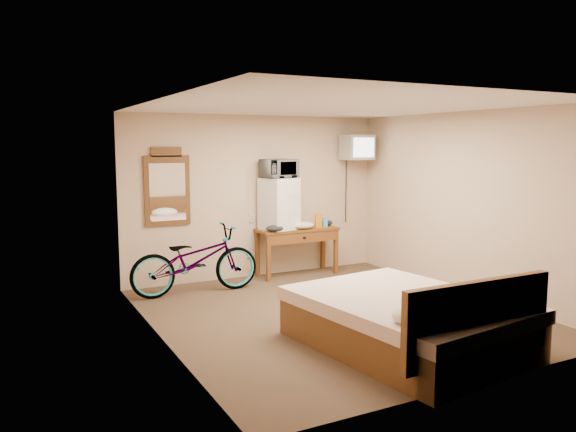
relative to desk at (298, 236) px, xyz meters
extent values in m
plane|color=#4F3A27|center=(-0.59, -2.00, -0.62)|extent=(4.60, 4.60, 0.00)
plane|color=silver|center=(-0.59, -2.00, 1.88)|extent=(4.60, 4.60, 0.00)
cube|color=#D0B293|center=(-0.59, 0.30, 0.63)|extent=(4.20, 0.04, 2.50)
cube|color=#D0B293|center=(-0.59, -4.30, 0.63)|extent=(4.20, 0.04, 2.50)
cube|color=#D0B293|center=(-2.69, -2.00, 0.63)|extent=(0.04, 4.60, 2.50)
cube|color=#D0B293|center=(1.51, -2.00, 0.63)|extent=(0.04, 4.60, 2.50)
cube|color=beige|center=(-0.67, 0.29, 0.30)|extent=(0.08, 0.01, 0.13)
cube|color=brown|center=(0.00, 0.04, 0.11)|extent=(1.30, 0.51, 0.04)
cube|color=brown|center=(-0.60, -0.16, -0.27)|extent=(0.06, 0.06, 0.71)
cube|color=brown|center=(0.60, -0.16, -0.27)|extent=(0.06, 0.06, 0.71)
cube|color=brown|center=(-0.60, 0.24, -0.27)|extent=(0.06, 0.06, 0.71)
cube|color=brown|center=(0.60, 0.24, -0.27)|extent=(0.06, 0.06, 0.71)
cube|color=brown|center=(0.00, -0.18, 0.01)|extent=(1.17, 0.05, 0.16)
cube|color=black|center=(0.00, -0.20, 0.01)|extent=(0.05, 0.02, 0.03)
cube|color=white|center=(-0.31, 0.06, 0.52)|extent=(0.59, 0.58, 0.79)
cube|color=#A0A09B|center=(-0.31, -0.17, 0.68)|extent=(0.48, 0.01, 0.00)
cylinder|color=#A0A09B|center=(-0.48, -0.17, 0.48)|extent=(0.02, 0.02, 0.29)
imported|color=white|center=(-0.31, 0.06, 1.06)|extent=(0.57, 0.43, 0.29)
cube|color=orange|center=(0.34, -0.04, 0.23)|extent=(0.12, 0.08, 0.21)
cylinder|color=#44BBE9|center=(0.48, -0.02, 0.20)|extent=(0.08, 0.08, 0.15)
ellipsoid|color=beige|center=(0.04, -0.09, 0.18)|extent=(0.36, 0.28, 0.11)
ellipsoid|color=black|center=(-0.49, -0.15, 0.18)|extent=(0.28, 0.21, 0.10)
ellipsoid|color=black|center=(0.56, 0.06, 0.17)|extent=(0.19, 0.16, 0.09)
cube|color=black|center=(1.10, 0.28, 1.29)|extent=(0.14, 0.02, 0.14)
cylinder|color=black|center=(1.10, 0.24, 1.29)|extent=(0.05, 0.30, 0.05)
cube|color=#A0A09B|center=(1.10, 0.02, 1.38)|extent=(0.47, 0.40, 0.40)
cube|color=white|center=(1.10, -0.18, 1.38)|extent=(0.38, 0.02, 0.31)
cube|color=black|center=(1.10, 0.22, 1.38)|extent=(0.29, 0.02, 0.25)
cube|color=brown|center=(-1.99, 0.27, 0.77)|extent=(0.66, 0.04, 1.00)
cube|color=brown|center=(-1.99, 0.27, 1.33)|extent=(0.44, 0.04, 0.14)
cube|color=white|center=(-1.99, 0.25, 0.75)|extent=(0.52, 0.01, 0.82)
imported|color=black|center=(-1.79, -0.32, -0.15)|extent=(1.81, 0.66, 0.94)
cube|color=brown|center=(-0.55, -3.30, -0.42)|extent=(1.88, 2.35, 0.40)
cube|color=#F2E3BC|center=(-0.55, -3.30, -0.17)|extent=(1.93, 2.40, 0.14)
cube|color=brown|center=(-0.55, -4.26, -0.07)|extent=(1.63, 0.08, 0.70)
ellipsoid|color=white|center=(-0.93, -3.95, -0.04)|extent=(0.57, 0.35, 0.20)
ellipsoid|color=white|center=(-0.17, -3.95, -0.04)|extent=(0.57, 0.35, 0.20)
camera|label=1|loc=(-4.15, -7.65, 1.42)|focal=35.00mm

